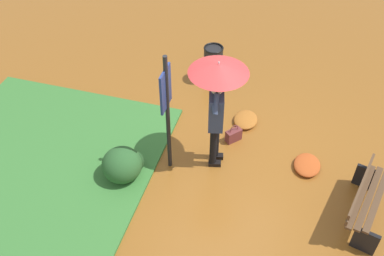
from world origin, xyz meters
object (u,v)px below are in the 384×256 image
at_px(info_sign_post, 167,102).
at_px(trash_bin, 213,64).
at_px(person_with_umbrella, 217,90).
at_px(handbag, 234,135).
at_px(park_bench, 365,199).

distance_m(info_sign_post, trash_bin, 2.84).
xyz_separation_m(person_with_umbrella, trash_bin, (2.26, 0.61, -1.13)).
height_order(person_with_umbrella, trash_bin, person_with_umbrella).
bearing_deg(info_sign_post, handbag, -45.54).
relative_size(handbag, park_bench, 0.26).
xyz_separation_m(park_bench, trash_bin, (2.83, 3.14, 0.02)).
height_order(handbag, park_bench, park_bench).
bearing_deg(park_bench, info_sign_post, 86.75).
xyz_separation_m(person_with_umbrella, info_sign_post, (-0.39, 0.72, -0.11)).
bearing_deg(park_bench, trash_bin, 47.95).
relative_size(person_with_umbrella, handbag, 5.53).
distance_m(info_sign_post, park_bench, 3.42).
relative_size(person_with_umbrella, info_sign_post, 0.89).
height_order(person_with_umbrella, info_sign_post, info_sign_post).
xyz_separation_m(info_sign_post, handbag, (0.93, -0.95, -1.32)).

